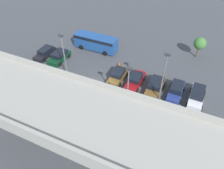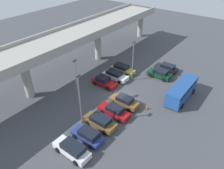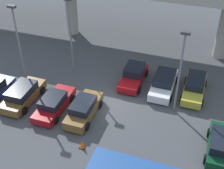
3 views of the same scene
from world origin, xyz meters
name	(u,v)px [view 3 (image 3 of 3)]	position (x,y,z in m)	size (l,w,h in m)	color
ground_plane	(107,105)	(0.00, 0.00, 0.00)	(110.80, 110.80, 0.00)	#424449
parked_car_2	(23,94)	(-7.10, -1.95, 0.78)	(2.14, 4.78, 1.61)	brown
parked_car_3	(54,103)	(-4.04, -2.06, 0.67)	(2.04, 4.88, 1.45)	maroon
parked_car_4	(84,109)	(-1.35, -1.98, 0.74)	(1.99, 4.63, 1.56)	brown
parked_car_5	(134,75)	(1.20, 4.06, 0.74)	(2.12, 4.55, 1.61)	maroon
parked_car_6	(164,83)	(4.14, 3.81, 0.72)	(2.15, 4.86, 1.50)	silver
parked_car_7	(195,87)	(6.88, 4.12, 0.74)	(1.99, 4.81, 1.54)	gold
parked_car_8	(222,145)	(9.61, -2.44, 0.77)	(2.17, 4.38, 1.59)	#0C381E
lamp_post_near_aisle	(70,30)	(-5.13, 4.13, 4.42)	(0.70, 0.35, 7.48)	slate
lamp_post_mid_lot	(18,41)	(-8.24, 0.36, 4.61)	(0.70, 0.35, 7.84)	slate
lamp_post_by_overpass	(180,67)	(5.62, 1.11, 4.38)	(0.70, 0.35, 7.41)	slate
traffic_cone	(82,144)	(-0.08, -5.27, 0.33)	(0.44, 0.44, 0.70)	black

